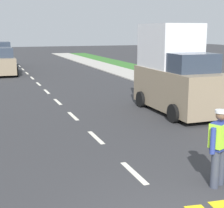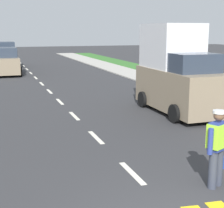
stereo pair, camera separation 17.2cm
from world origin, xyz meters
name	(u,v)px [view 1 (the left image)]	position (x,y,z in m)	size (l,w,h in m)	color
ground_plane	(31,77)	(0.00, 21.00, 0.00)	(96.00, 96.00, 0.00)	#333335
sidewalk_right	(211,99)	(7.20, 10.00, 0.00)	(2.40, 72.00, 0.14)	#B2ADA3
lane_center_line	(25,71)	(0.00, 25.20, 0.00)	(0.14, 46.40, 0.01)	silver
road_worker	(219,144)	(1.42, 1.47, 0.93)	(0.66, 0.58, 1.67)	#383D4C
lane_direction_sign	(187,53)	(4.43, 7.82, 2.41)	(1.16, 0.11, 3.20)	gray
delivery_truck	(176,72)	(4.17, 8.16, 1.61)	(2.16, 4.60, 3.54)	gray
car_oncoming_second	(2,63)	(-1.80, 23.03, 0.94)	(1.94, 3.86, 2.02)	gray
car_oncoming_third	(1,56)	(-1.59, 28.82, 1.05)	(2.03, 4.12, 2.27)	black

